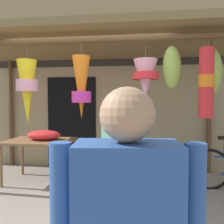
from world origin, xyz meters
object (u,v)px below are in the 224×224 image
object	(u,v)px
folding_chair	(146,175)
shopper_by_bananas	(123,168)
display_table	(40,144)
wicker_basket_by_table	(93,193)
flower_heap_on_table	(44,135)

from	to	relation	value
folding_chair	shopper_by_bananas	size ratio (longest dim) A/B	0.53
display_table	shopper_by_bananas	distance (m)	2.79
wicker_basket_by_table	shopper_by_bananas	xyz separation A→B (m)	(0.60, -1.48, 0.81)
flower_heap_on_table	folding_chair	bearing A→B (deg)	-28.79
folding_chair	wicker_basket_by_table	bearing A→B (deg)	159.85
wicker_basket_by_table	shopper_by_bananas	world-z (taller)	shopper_by_bananas
display_table	folding_chair	size ratio (longest dim) A/B	1.43
display_table	wicker_basket_by_table	size ratio (longest dim) A/B	3.18
flower_heap_on_table	folding_chair	distance (m)	2.14
folding_chair	shopper_by_bananas	xyz separation A→B (m)	(-0.19, -1.19, 0.42)
flower_heap_on_table	folding_chair	size ratio (longest dim) A/B	0.74
flower_heap_on_table	display_table	bearing A→B (deg)	-161.06
flower_heap_on_table	wicker_basket_by_table	size ratio (longest dim) A/B	1.63
flower_heap_on_table	wicker_basket_by_table	xyz separation A→B (m)	(1.06, -0.73, -0.74)
shopper_by_bananas	wicker_basket_by_table	bearing A→B (deg)	112.04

